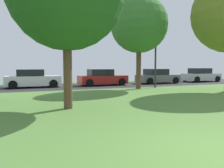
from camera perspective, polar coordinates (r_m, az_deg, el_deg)
name	(u,v)px	position (r m, az deg, el deg)	size (l,w,h in m)	color
ground_plane	(224,152)	(5.14, 26.19, -15.01)	(44.00, 44.00, 0.00)	#547F38
road_strip	(66,86)	(19.60, -11.53, -0.57)	(44.00, 6.40, 0.01)	#28282B
oak_tree_center	(139,24)	(17.58, 6.77, 14.62)	(4.28, 4.28, 6.96)	brown
parked_car_white	(32,79)	(19.32, -19.31, 1.16)	(4.22, 2.06, 1.44)	white
parked_car_red	(102,78)	(20.28, -2.49, 1.52)	(4.25, 2.01, 1.43)	#B21E1E
parked_car_grey	(157,77)	(23.03, 11.27, 1.78)	(4.21, 2.05, 1.43)	slate
parked_car_silver	(201,76)	(26.96, 21.35, 1.98)	(4.09, 2.07, 1.49)	#B7B7BC
street_lamp_post	(155,59)	(18.39, 10.83, 6.13)	(0.14, 0.14, 4.50)	#2D2D33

